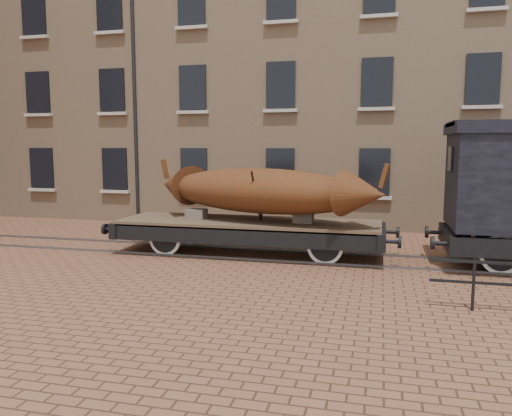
# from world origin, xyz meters

# --- Properties ---
(ground) EXTENTS (90.00, 90.00, 0.00)m
(ground) POSITION_xyz_m (0.00, 0.00, 0.00)
(ground) COLOR brown
(warehouse_cream) EXTENTS (40.00, 10.19, 14.00)m
(warehouse_cream) POSITION_xyz_m (3.00, 9.99, 7.00)
(warehouse_cream) COLOR tan
(warehouse_cream) RESTS_ON ground
(rail_track) EXTENTS (30.00, 1.52, 0.06)m
(rail_track) POSITION_xyz_m (0.00, 0.00, 0.03)
(rail_track) COLOR #59595E
(rail_track) RESTS_ON ground
(flatcar_wagon) EXTENTS (8.44, 2.29, 1.27)m
(flatcar_wagon) POSITION_xyz_m (-2.43, 0.00, 0.79)
(flatcar_wagon) COLOR #4D4432
(flatcar_wagon) RESTS_ON ground
(iron_boat) EXTENTS (7.23, 3.75, 1.72)m
(iron_boat) POSITION_xyz_m (-2.07, 0.00, 1.87)
(iron_boat) COLOR #55250F
(iron_boat) RESTS_ON flatcar_wagon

